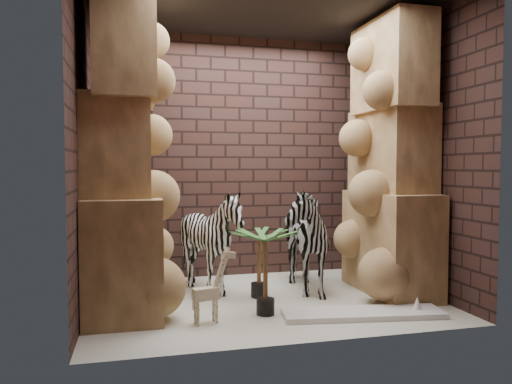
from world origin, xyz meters
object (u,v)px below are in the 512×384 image
object	(u,v)px
palm_front	(259,263)
palm_back	(265,272)
zebra_left	(211,247)
surfboard	(363,313)
giraffe_toy	(206,286)
zebra_right	(297,230)

from	to	relation	value
palm_front	palm_back	distance (m)	0.61
palm_back	palm_front	bearing A→B (deg)	81.32
zebra_left	surfboard	distance (m)	1.75
zebra_left	palm_front	size ratio (longest dim) A/B	1.54
giraffe_toy	surfboard	bearing A→B (deg)	-19.90
palm_back	surfboard	distance (m)	0.98
zebra_left	palm_back	bearing A→B (deg)	-43.72
zebra_left	giraffe_toy	xyz separation A→B (m)	(-0.20, -1.00, -0.18)
palm_front	surfboard	bearing A→B (deg)	-48.51
palm_back	surfboard	size ratio (longest dim) A/B	0.54
palm_front	surfboard	xyz separation A→B (m)	(0.77, -0.87, -0.34)
giraffe_toy	palm_back	xyz separation A→B (m)	(0.58, 0.13, 0.06)
zebra_right	palm_back	world-z (taller)	zebra_right
palm_back	zebra_right	bearing A→B (deg)	53.98
giraffe_toy	palm_back	bearing A→B (deg)	-1.99
zebra_left	palm_front	world-z (taller)	zebra_left
palm_front	surfboard	world-z (taller)	palm_front
giraffe_toy	surfboard	size ratio (longest dim) A/B	0.45
zebra_left	palm_back	distance (m)	0.96
zebra_left	palm_back	xyz separation A→B (m)	(0.38, -0.87, -0.11)
giraffe_toy	surfboard	distance (m)	1.48
giraffe_toy	palm_front	world-z (taller)	palm_front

